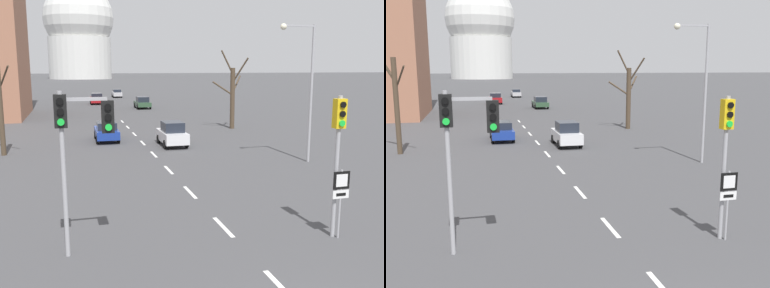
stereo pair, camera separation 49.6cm
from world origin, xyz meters
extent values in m
cube|color=silver|center=(0.00, 7.74, 0.00)|extent=(0.16, 2.00, 0.01)
cube|color=silver|center=(0.00, 12.24, 0.00)|extent=(0.16, 2.00, 0.01)
cube|color=silver|center=(0.00, 16.74, 0.00)|extent=(0.16, 2.00, 0.01)
cube|color=silver|center=(0.00, 21.24, 0.00)|extent=(0.16, 2.00, 0.01)
cube|color=silver|center=(0.00, 25.74, 0.00)|extent=(0.16, 2.00, 0.01)
cube|color=silver|center=(0.00, 30.24, 0.00)|extent=(0.16, 2.00, 0.01)
cube|color=silver|center=(0.00, 34.74, 0.00)|extent=(0.16, 2.00, 0.01)
cube|color=silver|center=(0.00, 39.24, 0.00)|extent=(0.16, 2.00, 0.01)
cylinder|color=#9E9EA3|center=(3.28, 5.94, 2.39)|extent=(0.14, 0.14, 4.78)
cube|color=yellow|center=(3.28, 5.94, 4.20)|extent=(0.36, 0.28, 0.96)
cylinder|color=black|center=(3.28, 5.77, 4.49)|extent=(0.20, 0.06, 0.20)
cylinder|color=black|center=(3.28, 5.77, 4.20)|extent=(0.20, 0.06, 0.20)
cylinder|color=green|center=(3.28, 5.77, 3.90)|extent=(0.20, 0.06, 0.20)
cylinder|color=#9E9EA3|center=(-5.38, 6.78, 2.51)|extent=(0.14, 0.14, 5.01)
cube|color=black|center=(-5.38, 6.78, 4.43)|extent=(0.36, 0.28, 0.96)
cylinder|color=black|center=(-5.38, 6.61, 4.73)|extent=(0.20, 0.06, 0.20)
cylinder|color=black|center=(-5.38, 6.61, 4.43)|extent=(0.20, 0.06, 0.20)
cylinder|color=green|center=(-5.38, 6.61, 4.13)|extent=(0.20, 0.06, 0.20)
cube|color=#9E9EA3|center=(-4.71, 6.78, 4.76)|extent=(1.33, 0.10, 0.10)
cube|color=black|center=(-4.04, 6.78, 4.23)|extent=(0.36, 0.28, 0.96)
cylinder|color=black|center=(-4.04, 6.61, 4.53)|extent=(0.20, 0.06, 0.20)
cylinder|color=black|center=(-4.04, 6.61, 4.23)|extent=(0.20, 0.06, 0.20)
cylinder|color=green|center=(-4.04, 6.61, 3.93)|extent=(0.20, 0.06, 0.20)
cylinder|color=#9E9EA3|center=(3.38, 5.77, 1.18)|extent=(0.07, 0.07, 2.36)
cube|color=black|center=(3.38, 5.75, 2.01)|extent=(0.60, 0.03, 0.60)
cube|color=white|center=(3.38, 5.73, 2.01)|extent=(0.42, 0.01, 0.42)
cube|color=white|center=(3.38, 5.75, 1.53)|extent=(0.60, 0.03, 0.28)
cube|color=black|center=(3.38, 5.73, 1.53)|extent=(0.36, 0.01, 0.10)
cylinder|color=#9E9EA3|center=(8.64, 16.55, 4.05)|extent=(0.16, 0.16, 8.11)
cube|color=#9E9EA3|center=(7.66, 16.55, 8.01)|extent=(1.96, 0.10, 0.10)
sphere|color=#F2EAC6|center=(6.68, 16.55, 7.93)|extent=(0.36, 0.36, 0.36)
cube|color=maroon|center=(-1.31, 62.00, 0.67)|extent=(1.89, 3.85, 0.73)
cube|color=#1E232D|center=(-1.31, 61.81, 1.37)|extent=(1.60, 1.85, 0.67)
cylinder|color=black|center=(-2.21, 63.19, 0.31)|extent=(0.18, 0.62, 0.62)
cylinder|color=black|center=(-0.42, 63.19, 0.31)|extent=(0.18, 0.62, 0.62)
cylinder|color=black|center=(-2.21, 60.81, 0.31)|extent=(0.18, 0.62, 0.62)
cylinder|color=black|center=(-0.42, 60.81, 0.31)|extent=(0.18, 0.62, 0.62)
cube|color=#2D4C33|center=(4.43, 53.30, 0.64)|extent=(1.83, 4.52, 0.59)
cube|color=#1E232D|center=(4.43, 53.08, 1.28)|extent=(1.56, 2.17, 0.70)
cylinder|color=black|center=(3.56, 54.70, 0.34)|extent=(0.18, 0.69, 0.69)
cylinder|color=black|center=(5.29, 54.70, 0.34)|extent=(0.18, 0.69, 0.69)
cylinder|color=black|center=(3.56, 51.90, 0.34)|extent=(0.18, 0.69, 0.69)
cylinder|color=black|center=(5.29, 51.90, 0.34)|extent=(0.18, 0.69, 0.69)
cube|color=navy|center=(-2.55, 27.54, 0.63)|extent=(1.69, 4.10, 0.62)
cube|color=#1E232D|center=(-2.55, 27.34, 1.22)|extent=(1.44, 1.97, 0.56)
cylinder|color=black|center=(-3.34, 28.81, 0.32)|extent=(0.18, 0.63, 0.63)
cylinder|color=black|center=(-1.75, 28.81, 0.32)|extent=(0.18, 0.63, 0.63)
cylinder|color=black|center=(-3.34, 26.27, 0.32)|extent=(0.18, 0.63, 0.63)
cylinder|color=black|center=(-1.75, 26.27, 0.32)|extent=(0.18, 0.63, 0.63)
cube|color=#B7B7BC|center=(3.29, 76.53, 0.65)|extent=(1.63, 4.24, 0.69)
cube|color=#1E232D|center=(3.29, 76.32, 1.26)|extent=(1.38, 2.03, 0.52)
cylinder|color=black|center=(2.52, 77.85, 0.31)|extent=(0.18, 0.61, 0.61)
cylinder|color=black|center=(4.05, 77.85, 0.31)|extent=(0.18, 0.61, 0.61)
cylinder|color=black|center=(2.52, 75.22, 0.31)|extent=(0.18, 0.61, 0.61)
cylinder|color=black|center=(4.05, 75.22, 0.31)|extent=(0.18, 0.61, 0.61)
cube|color=silver|center=(1.90, 24.06, 0.70)|extent=(1.66, 3.85, 0.75)
cube|color=#1E232D|center=(1.90, 23.87, 1.43)|extent=(1.41, 1.85, 0.71)
cylinder|color=black|center=(1.12, 25.26, 0.32)|extent=(0.18, 0.65, 0.65)
cylinder|color=black|center=(2.68, 25.26, 0.32)|extent=(0.18, 0.65, 0.65)
cylinder|color=black|center=(1.12, 22.87, 0.32)|extent=(0.18, 0.65, 0.65)
cylinder|color=black|center=(2.68, 22.87, 0.32)|extent=(0.18, 0.65, 0.65)
cylinder|color=#473828|center=(-9.48, 23.62, 3.15)|extent=(0.32, 0.32, 6.31)
cylinder|color=#473828|center=(-8.98, 22.81, 5.16)|extent=(0.86, 1.78, 1.34)
cylinder|color=#473828|center=(9.33, 31.23, 2.80)|extent=(0.43, 0.43, 5.61)
cylinder|color=#473828|center=(9.85, 30.68, 5.41)|extent=(1.13, 1.29, 2.26)
cylinder|color=#473828|center=(8.77, 31.22, 6.10)|extent=(1.26, 0.17, 2.19)
cylinder|color=#473828|center=(8.44, 31.49, 3.75)|extent=(1.86, 0.74, 1.34)
cylinder|color=#473828|center=(9.94, 31.76, 4.16)|extent=(1.25, 1.25, 1.51)
cylinder|color=silver|center=(0.00, 213.51, 9.95)|extent=(29.84, 29.84, 19.89)
sphere|color=silver|center=(0.00, 213.51, 29.01)|extent=(33.16, 33.16, 33.16)
camera|label=1|loc=(-5.05, -6.03, 5.68)|focal=40.00mm
camera|label=2|loc=(-4.57, -6.15, 5.68)|focal=40.00mm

